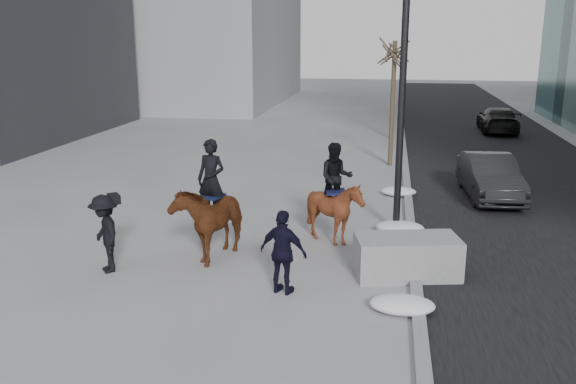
% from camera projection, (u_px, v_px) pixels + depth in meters
% --- Properties ---
extents(ground, '(120.00, 120.00, 0.00)m').
position_uv_depth(ground, '(279.00, 270.00, 13.71)').
color(ground, gray).
rests_on(ground, ground).
extents(road, '(8.00, 90.00, 0.01)m').
position_uv_depth(road, '(518.00, 180.00, 22.13)').
color(road, black).
rests_on(road, ground).
extents(curb, '(0.25, 90.00, 0.12)m').
position_uv_depth(curb, '(406.00, 174.00, 22.76)').
color(curb, gray).
rests_on(curb, ground).
extents(planter, '(2.40, 1.56, 0.89)m').
position_uv_depth(planter, '(407.00, 257.00, 13.26)').
color(planter, '#939396').
rests_on(planter, ground).
extents(car_near, '(1.77, 4.29, 1.38)m').
position_uv_depth(car_near, '(490.00, 177.00, 19.57)').
color(car_near, black).
rests_on(car_near, ground).
extents(car_far, '(2.04, 4.67, 1.34)m').
position_uv_depth(car_far, '(498.00, 120.00, 32.71)').
color(car_far, black).
rests_on(car_far, ground).
extents(tree_near, '(1.20, 1.20, 5.43)m').
position_uv_depth(tree_near, '(393.00, 98.00, 23.92)').
color(tree_near, '#382D21').
rests_on(tree_near, ground).
extents(tree_far, '(1.20, 1.20, 4.99)m').
position_uv_depth(tree_far, '(393.00, 89.00, 30.25)').
color(tree_far, '#382921').
rests_on(tree_far, ground).
extents(mounted_left, '(1.47, 2.33, 2.79)m').
position_uv_depth(mounted_left, '(211.00, 214.00, 14.34)').
color(mounted_left, '#451A0D').
rests_on(mounted_left, ground).
extents(mounted_right, '(1.57, 1.71, 2.55)m').
position_uv_depth(mounted_right, '(335.00, 204.00, 15.22)').
color(mounted_right, '#4A190E').
rests_on(mounted_right, ground).
extents(feeder, '(1.11, 1.00, 1.75)m').
position_uv_depth(feeder, '(283.00, 252.00, 12.27)').
color(feeder, black).
rests_on(feeder, ground).
extents(camera_crew, '(1.22, 1.29, 1.75)m').
position_uv_depth(camera_crew, '(105.00, 233.00, 13.41)').
color(camera_crew, black).
rests_on(camera_crew, ground).
extents(lamppost, '(0.25, 3.08, 9.09)m').
position_uv_depth(lamppost, '(404.00, 40.00, 15.38)').
color(lamppost, black).
rests_on(lamppost, ground).
extents(snow_piles, '(1.28, 9.50, 0.33)m').
position_uv_depth(snow_piles, '(400.00, 235.00, 15.59)').
color(snow_piles, silver).
rests_on(snow_piles, ground).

